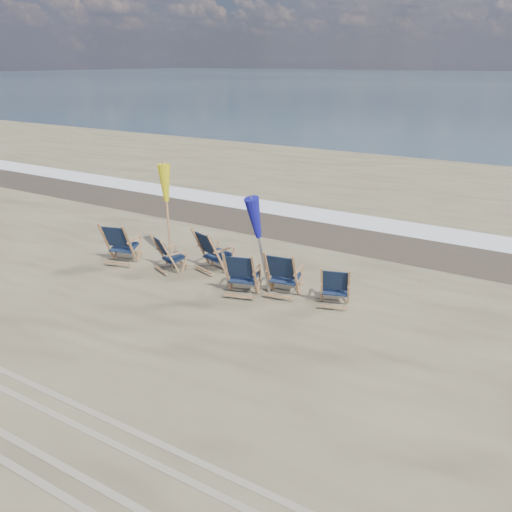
# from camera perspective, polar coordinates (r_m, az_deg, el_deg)

# --- Properties ---
(surf_foam) EXTENTS (200.00, 1.40, 0.01)m
(surf_foam) POSITION_cam_1_polar(r_m,az_deg,el_deg) (15.75, 11.26, 4.00)
(surf_foam) COLOR silver
(surf_foam) RESTS_ON ground
(wet_sand_strip) EXTENTS (200.00, 2.60, 0.00)m
(wet_sand_strip) POSITION_cam_1_polar(r_m,az_deg,el_deg) (14.41, 9.25, 2.48)
(wet_sand_strip) COLOR #42362A
(wet_sand_strip) RESTS_ON ground
(tire_tracks) EXTENTS (80.00, 1.30, 0.01)m
(tire_tracks) POSITION_cam_1_polar(r_m,az_deg,el_deg) (7.37, -21.19, -19.15)
(tire_tracks) COLOR gray
(tire_tracks) RESTS_ON ground
(beach_chair_0) EXTENTS (0.90, 0.96, 1.11)m
(beach_chair_0) POSITION_cam_1_polar(r_m,az_deg,el_deg) (12.14, -14.25, 1.21)
(beach_chair_0) COLOR #121D35
(beach_chair_0) RESTS_ON ground
(beach_chair_1) EXTENTS (0.81, 0.85, 0.93)m
(beach_chair_1) POSITION_cam_1_polar(r_m,az_deg,el_deg) (11.45, -9.86, -0.16)
(beach_chair_1) COLOR #121D35
(beach_chair_1) RESTS_ON ground
(beach_chair_2) EXTENTS (0.89, 0.95, 1.08)m
(beach_chair_2) POSITION_cam_1_polar(r_m,az_deg,el_deg) (11.26, -4.54, 0.12)
(beach_chair_2) COLOR #121D35
(beach_chair_2) RESTS_ON ground
(beach_chair_3) EXTENTS (0.87, 0.92, 1.06)m
(beach_chair_3) POSITION_cam_1_polar(r_m,az_deg,el_deg) (10.16, -0.18, -2.31)
(beach_chair_3) COLOR #121D35
(beach_chair_3) RESTS_ON ground
(beach_chair_4) EXTENTS (0.80, 0.87, 1.07)m
(beach_chair_4) POSITION_cam_1_polar(r_m,az_deg,el_deg) (10.13, 4.53, -2.41)
(beach_chair_4) COLOR #121D35
(beach_chair_4) RESTS_ON ground
(beach_chair_5) EXTENTS (0.77, 0.82, 0.94)m
(beach_chair_5) POSITION_cam_1_polar(r_m,az_deg,el_deg) (9.91, 10.53, -3.71)
(beach_chair_5) COLOR #121D35
(beach_chair_5) RESTS_ON ground
(umbrella_yellow) EXTENTS (0.30, 0.30, 2.43)m
(umbrella_yellow) POSITION_cam_1_polar(r_m,az_deg,el_deg) (11.64, -10.25, 7.53)
(umbrella_yellow) COLOR #9E6F47
(umbrella_yellow) RESTS_ON ground
(umbrella_blue) EXTENTS (0.30, 0.30, 2.17)m
(umbrella_blue) POSITION_cam_1_polar(r_m,az_deg,el_deg) (9.97, 0.65, 4.06)
(umbrella_blue) COLOR #A5A5AD
(umbrella_blue) RESTS_ON ground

